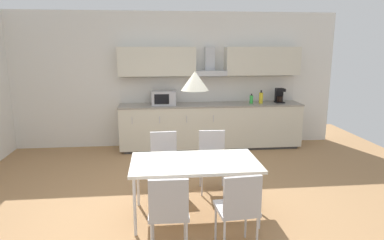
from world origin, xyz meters
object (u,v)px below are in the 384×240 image
at_px(chair_near_right, 239,205).
at_px(pendant_lamp, 195,81).
at_px(bottle_yellow, 261,98).
at_px(dining_table, 195,164).
at_px(coffee_maker, 279,95).
at_px(chair_far_right, 212,154).
at_px(chair_near_left, 169,208).
at_px(bottle_green, 251,99).
at_px(microwave, 164,98).
at_px(chair_far_left, 164,156).

distance_m(chair_near_right, pendant_lamp, 1.46).
height_order(bottle_yellow, dining_table, bottle_yellow).
xyz_separation_m(coffee_maker, chair_near_right, (-1.76, -3.76, -0.54)).
relative_size(chair_far_right, pendant_lamp, 2.72).
distance_m(chair_near_left, pendant_lamp, 1.46).
relative_size(bottle_green, bottle_yellow, 0.74).
height_order(microwave, chair_near_left, microwave).
xyz_separation_m(bottle_yellow, chair_far_left, (-2.05, -2.07, -0.51)).
xyz_separation_m(bottle_green, dining_table, (-1.50, -2.90, -0.33)).
xyz_separation_m(coffee_maker, dining_table, (-2.12, -2.94, -0.39)).
xyz_separation_m(bottle_green, chair_far_left, (-1.85, -2.08, -0.48)).
bearing_deg(chair_near_left, microwave, 89.29).
distance_m(microwave, chair_near_right, 3.83).
height_order(microwave, coffee_maker, coffee_maker).
bearing_deg(bottle_green, bottle_yellow, -4.46).
xyz_separation_m(microwave, pendant_lamp, (0.30, -2.92, 0.63)).
relative_size(bottle_green, chair_far_right, 0.23).
relative_size(chair_far_right, chair_far_left, 1.00).
height_order(bottle_yellow, chair_near_right, bottle_yellow).
height_order(chair_near_right, chair_near_left, same).
distance_m(bottle_green, pendant_lamp, 3.33).
height_order(bottle_yellow, chair_far_left, bottle_yellow).
relative_size(chair_near_left, chair_far_left, 1.00).
xyz_separation_m(coffee_maker, pendant_lamp, (-2.12, -2.94, 0.62)).
bearing_deg(dining_table, bottle_yellow, 59.46).
bearing_deg(dining_table, chair_near_left, -113.24).
height_order(coffee_maker, bottle_yellow, coffee_maker).
relative_size(bottle_green, chair_near_right, 0.23).
xyz_separation_m(bottle_yellow, chair_near_left, (-2.05, -3.69, -0.51)).
height_order(microwave, bottle_yellow, microwave).
relative_size(bottle_yellow, chair_near_right, 0.31).
distance_m(chair_far_left, pendant_lamp, 1.46).
bearing_deg(chair_near_left, coffee_maker, 56.74).
height_order(chair_far_right, pendant_lamp, pendant_lamp).
bearing_deg(chair_far_left, chair_near_right, -66.56).
bearing_deg(dining_table, bottle_green, 62.59).
distance_m(chair_near_left, chair_far_left, 1.63).
bearing_deg(chair_far_right, chair_near_left, -113.32).
distance_m(coffee_maker, chair_far_left, 3.30).
bearing_deg(bottle_green, pendant_lamp, -117.41).
height_order(dining_table, chair_near_left, chair_near_left).
xyz_separation_m(bottle_yellow, chair_near_right, (-1.35, -3.69, -0.51)).
bearing_deg(chair_near_right, bottle_yellow, 69.97).
bearing_deg(chair_near_left, chair_far_left, 90.08).
xyz_separation_m(dining_table, chair_far_right, (0.35, 0.81, -0.15)).
bearing_deg(coffee_maker, chair_far_right, -129.60).
height_order(bottle_yellow, chair_far_right, bottle_yellow).
bearing_deg(bottle_green, dining_table, -117.41).
relative_size(bottle_yellow, chair_far_left, 0.31).
bearing_deg(bottle_green, chair_near_left, -116.52).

